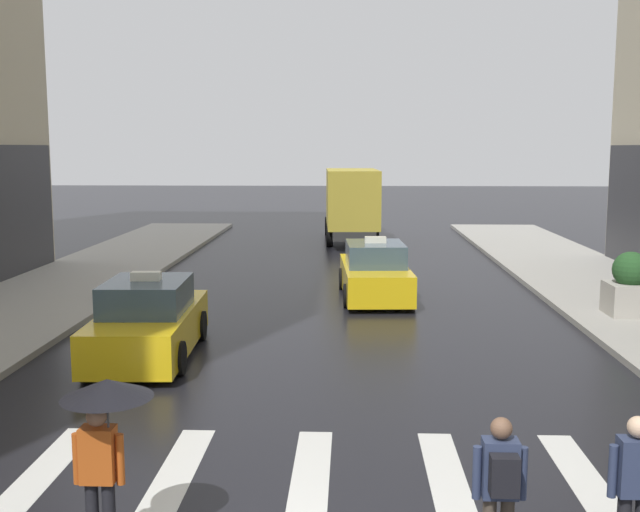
% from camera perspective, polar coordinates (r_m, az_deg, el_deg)
% --- Properties ---
extents(crosswalk_markings, '(11.30, 2.80, 0.01)m').
position_cam_1_polar(crosswalk_markings, '(10.69, -0.65, -15.70)').
color(crosswalk_markings, silver).
rests_on(crosswalk_markings, ground).
extents(taxi_lead, '(2.06, 4.60, 1.80)m').
position_cam_1_polar(taxi_lead, '(16.28, -12.68, -4.85)').
color(taxi_lead, yellow).
rests_on(taxi_lead, ground).
extents(taxi_second, '(2.12, 4.63, 1.80)m').
position_cam_1_polar(taxi_second, '(22.02, 4.12, -1.30)').
color(taxi_second, yellow).
rests_on(taxi_second, ground).
extents(box_truck, '(2.55, 7.63, 3.35)m').
position_cam_1_polar(box_truck, '(34.85, 2.33, 4.04)').
color(box_truck, '#2D2D2D').
rests_on(box_truck, ground).
extents(pedestrian_with_umbrella, '(0.96, 0.96, 1.94)m').
position_cam_1_polar(pedestrian_with_umbrella, '(8.45, -15.83, -11.59)').
color(pedestrian_with_umbrella, black).
rests_on(pedestrian_with_umbrella, ground).
extents(pedestrian_with_backpack, '(0.55, 0.43, 1.65)m').
position_cam_1_polar(pedestrian_with_backpack, '(8.20, 13.31, -16.22)').
color(pedestrian_with_backpack, '#473D33').
rests_on(pedestrian_with_backpack, ground).
extents(pedestrian_plain_coat, '(0.55, 0.24, 1.65)m').
position_cam_1_polar(pedestrian_plain_coat, '(8.68, 22.46, -15.45)').
color(pedestrian_plain_coat, black).
rests_on(pedestrian_plain_coat, ground).
extents(planter_mid_block, '(1.10, 1.10, 1.60)m').
position_cam_1_polar(planter_mid_block, '(20.62, 22.13, -2.11)').
color(planter_mid_block, '#A8A399').
rests_on(planter_mid_block, curb_right).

